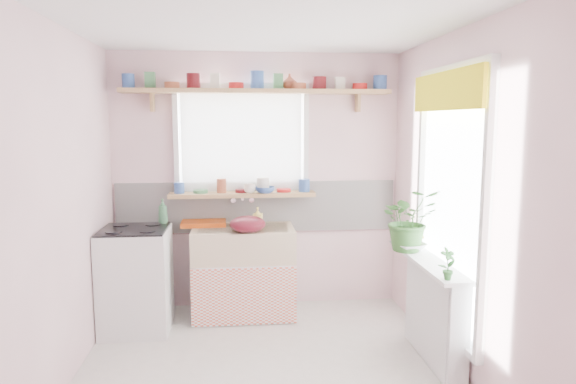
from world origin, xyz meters
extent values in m
plane|color=silver|center=(0.00, 0.00, 0.00)|extent=(3.20, 3.20, 0.00)
plane|color=white|center=(0.00, 0.00, 2.50)|extent=(3.20, 3.20, 0.00)
plane|color=#FED5D7|center=(0.00, 1.60, 1.25)|extent=(2.80, 0.00, 2.80)
plane|color=#FED5D7|center=(0.00, -1.60, 1.25)|extent=(2.80, 0.00, 2.80)
plane|color=#FED5D7|center=(-1.40, 0.00, 1.25)|extent=(0.00, 3.20, 3.20)
plane|color=#FED5D7|center=(1.40, 0.00, 1.25)|extent=(0.00, 3.20, 3.20)
cube|color=white|center=(0.00, 1.59, 1.00)|extent=(2.74, 0.03, 0.50)
cube|color=pink|center=(0.00, 1.58, 0.80)|extent=(2.74, 0.02, 0.12)
cube|color=white|center=(-0.15, 1.60, 1.65)|extent=(1.20, 0.01, 1.00)
cube|color=white|center=(-0.15, 1.53, 1.65)|extent=(1.15, 0.02, 0.95)
cube|color=white|center=(1.40, 0.20, 1.25)|extent=(0.01, 1.10, 1.90)
cube|color=#FFF21A|center=(1.31, 0.20, 2.06)|extent=(0.03, 1.20, 0.28)
cube|color=white|center=(-0.15, 1.30, 0.28)|extent=(0.85, 0.55, 0.55)
cube|color=#E35E43|center=(-0.15, 1.02, 0.28)|extent=(0.95, 0.02, 0.53)
cube|color=beige|center=(-0.15, 1.30, 0.70)|extent=(0.95, 0.55, 0.30)
cylinder|color=silver|center=(-0.15, 1.55, 1.10)|extent=(0.03, 0.22, 0.03)
cube|color=white|center=(-1.10, 1.05, 0.45)|extent=(0.58, 0.58, 0.90)
cube|color=black|center=(-1.10, 1.05, 0.91)|extent=(0.56, 0.56, 0.02)
cylinder|color=black|center=(-1.24, 0.91, 0.92)|extent=(0.14, 0.14, 0.01)
cylinder|color=black|center=(-0.96, 0.91, 0.92)|extent=(0.14, 0.14, 0.01)
cylinder|color=black|center=(-1.24, 1.19, 0.92)|extent=(0.14, 0.14, 0.01)
cylinder|color=black|center=(-0.96, 1.19, 0.92)|extent=(0.14, 0.14, 0.01)
cube|color=white|center=(1.30, 0.20, 0.38)|extent=(0.15, 0.90, 0.75)
cube|color=white|center=(1.27, 0.20, 0.76)|extent=(0.22, 0.95, 0.03)
cube|color=tan|center=(-0.15, 1.48, 1.14)|extent=(1.40, 0.22, 0.04)
cube|color=tan|center=(0.00, 1.47, 2.12)|extent=(2.52, 0.24, 0.04)
cylinder|color=#3359A5|center=(-1.18, 1.47, 2.20)|extent=(0.11, 0.11, 0.12)
cylinder|color=#3F7F4C|center=(-0.98, 1.47, 2.20)|extent=(0.11, 0.11, 0.12)
cylinder|color=#A55133|center=(-0.79, 1.47, 2.17)|extent=(0.11, 0.11, 0.06)
cylinder|color=#590F14|center=(-0.59, 1.47, 2.20)|extent=(0.11, 0.11, 0.12)
cylinder|color=silver|center=(-0.39, 1.47, 2.20)|extent=(0.11, 0.11, 0.12)
cylinder|color=red|center=(-0.20, 1.47, 2.17)|extent=(0.11, 0.11, 0.06)
cylinder|color=#3359A5|center=(0.00, 1.47, 2.20)|extent=(0.11, 0.11, 0.12)
cylinder|color=#3F7F4C|center=(0.20, 1.47, 2.20)|extent=(0.11, 0.11, 0.12)
cylinder|color=#A55133|center=(0.39, 1.47, 2.17)|extent=(0.11, 0.11, 0.06)
cylinder|color=#590F14|center=(0.59, 1.47, 2.20)|extent=(0.11, 0.11, 0.12)
cylinder|color=silver|center=(0.79, 1.47, 2.20)|extent=(0.11, 0.11, 0.12)
cylinder|color=red|center=(0.98, 1.47, 2.17)|extent=(0.11, 0.11, 0.06)
cylinder|color=#3359A5|center=(1.18, 1.47, 2.20)|extent=(0.11, 0.11, 0.12)
cylinder|color=#3359A5|center=(-0.77, 1.48, 1.22)|extent=(0.11, 0.11, 0.12)
cylinder|color=#3F7F4C|center=(-0.56, 1.48, 1.22)|extent=(0.11, 0.11, 0.12)
cylinder|color=#A55133|center=(-0.36, 1.48, 1.19)|extent=(0.11, 0.11, 0.06)
cylinder|color=#590F14|center=(-0.15, 1.48, 1.22)|extent=(0.11, 0.11, 0.12)
cylinder|color=silver|center=(0.06, 1.48, 1.22)|extent=(0.11, 0.11, 0.12)
cylinder|color=red|center=(0.26, 1.48, 1.19)|extent=(0.11, 0.11, 0.06)
cylinder|color=#3359A5|center=(0.47, 1.48, 1.22)|extent=(0.11, 0.11, 0.12)
cube|color=#D55012|center=(-0.53, 1.47, 0.87)|extent=(0.43, 0.33, 0.04)
ellipsoid|color=#560E1B|center=(-0.11, 1.10, 0.92)|extent=(0.42, 0.42, 0.15)
imported|color=#306127|center=(1.21, 0.60, 1.04)|extent=(0.48, 0.42, 0.52)
imported|color=silver|center=(1.21, 0.60, 0.81)|extent=(0.34, 0.34, 0.07)
imported|color=#2D6F2C|center=(1.21, -0.20, 0.89)|extent=(0.14, 0.12, 0.22)
imported|color=#FDEA70|center=(-0.01, 1.30, 0.95)|extent=(0.10, 0.10, 0.19)
imported|color=white|center=(-0.08, 1.42, 1.20)|extent=(0.13, 0.13, 0.09)
imported|color=#3156A1|center=(0.07, 1.42, 1.19)|extent=(0.24, 0.24, 0.06)
imported|color=#9D4630|center=(0.31, 1.53, 2.21)|extent=(0.17, 0.17, 0.15)
imported|color=#387149|center=(-0.88, 1.26, 1.03)|extent=(0.09, 0.09, 0.22)
sphere|color=orange|center=(1.21, 0.60, 0.87)|extent=(0.08, 0.08, 0.08)
sphere|color=orange|center=(1.27, 0.63, 0.87)|extent=(0.08, 0.08, 0.08)
sphere|color=orange|center=(1.16, 0.62, 0.87)|extent=(0.08, 0.08, 0.08)
cylinder|color=yellow|center=(1.23, 0.55, 0.88)|extent=(0.18, 0.04, 0.10)
camera|label=1|loc=(-0.20, -3.44, 1.85)|focal=32.00mm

